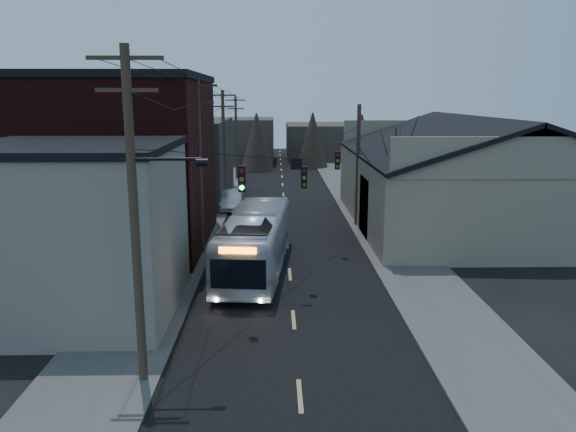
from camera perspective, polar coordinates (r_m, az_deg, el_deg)
The scene contains 13 objects.
road_surface at distance 44.61m, azimuth -0.33°, elevation 0.42°, with size 9.00×110.00×0.02m, color black.
sidewalk_left at distance 44.97m, azimuth -8.64°, elevation 0.44°, with size 4.00×110.00×0.12m, color #474744.
sidewalk_right at distance 45.17m, azimuth 7.94°, elevation 0.52°, with size 4.00×110.00×0.12m, color #474744.
building_clapboard at distance 24.77m, azimuth -20.79°, elevation -1.61°, with size 8.00×8.00×7.00m, color gray.
building_brick at distance 35.17m, azimuth -16.64°, elevation 5.00°, with size 10.00×12.00×10.00m, color black.
building_left_far at distance 50.76m, azimuth -11.29°, elevation 5.60°, with size 9.00×14.00×7.00m, color #342F2A.
warehouse at distance 41.53m, azimuth 18.05°, elevation 2.72°, with size 16.16×20.60×7.73m.
building_far_left at distance 79.09m, azimuth -5.15°, elevation 7.67°, with size 10.00×12.00×6.00m, color #342F2A.
building_far_right at distance 84.29m, azimuth 4.02°, elevation 7.61°, with size 12.00×14.00×5.00m, color #342F2A.
bare_tree at distance 34.87m, azimuth 10.70°, elevation 2.92°, with size 0.40×0.40×7.20m, color black.
utility_lines at distance 38.12m, azimuth -4.90°, elevation 5.91°, with size 11.24×45.28×10.50m.
bus at distance 29.33m, azimuth -3.32°, elevation -2.53°, with size 2.75×11.73×3.27m, color silver.
parked_car at distance 45.73m, azimuth -5.75°, elevation 1.65°, with size 1.68×4.81×1.58m, color #A2A4A9.
Camera 1 is at (-0.71, -13.68, 9.03)m, focal length 35.00 mm.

